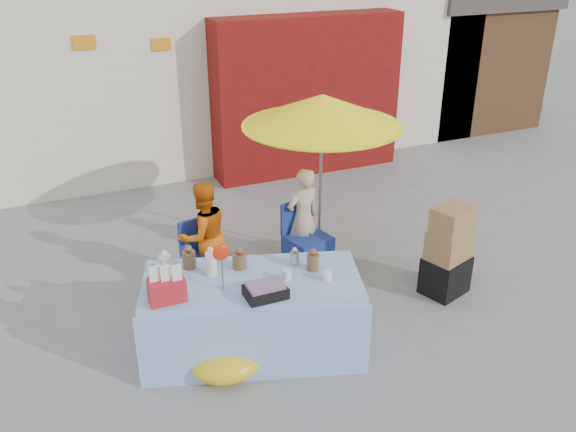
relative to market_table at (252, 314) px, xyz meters
name	(u,v)px	position (x,y,z in m)	size (l,w,h in m)	color
ground	(286,329)	(0.43, 0.17, -0.42)	(80.00, 80.00, 0.00)	slate
market_table	(252,314)	(0.00, 0.00, 0.00)	(2.31, 1.59, 1.28)	#8AACDD
chair_left	(209,271)	(-0.08, 1.23, -0.16)	(0.57, 0.57, 0.85)	navy
chair_right	(307,250)	(1.17, 1.23, -0.16)	(0.57, 0.57, 0.85)	navy
vendor_orange	(204,236)	(-0.07, 1.37, 0.23)	(0.63, 0.49, 1.29)	#D55B0B
vendor_beige	(303,218)	(1.18, 1.37, 0.22)	(0.46, 0.30, 1.27)	#C7AA8D
umbrella	(322,111)	(1.48, 1.52, 1.47)	(1.90, 1.90, 2.09)	gray
box_stack	(448,254)	(2.39, 0.11, 0.08)	(0.59, 0.53, 1.08)	black
tarp_bundle	(228,362)	(-0.36, -0.28, -0.26)	(0.69, 0.55, 0.31)	gold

